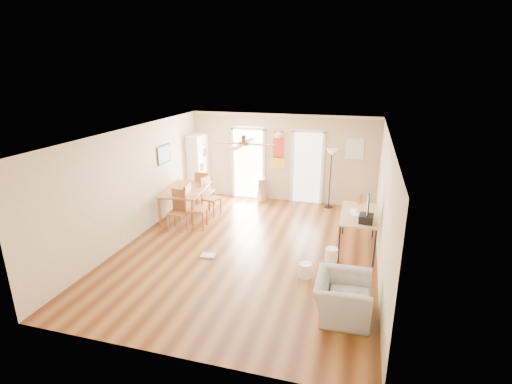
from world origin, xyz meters
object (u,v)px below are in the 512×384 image
(dining_chair_far, at_px, (205,189))
(trash_can, at_px, (263,190))
(dining_table, at_px, (186,203))
(dining_chair_right_b, at_px, (197,207))
(torchiere_lamp, at_px, (330,179))
(wastebasket_a, at_px, (332,255))
(dining_chair_near, at_px, (177,211))
(wastebasket_b, at_px, (305,270))
(armchair, at_px, (343,297))
(computer_desk, at_px, (358,231))
(printer, at_px, (366,219))
(dining_chair_right_a, at_px, (211,196))
(bookshelf, at_px, (199,166))

(dining_chair_far, distance_m, trash_can, 1.74)
(dining_table, relative_size, dining_chair_right_b, 1.46)
(torchiere_lamp, distance_m, wastebasket_a, 3.39)
(dining_chair_right_b, height_order, dining_chair_near, dining_chair_right_b)
(wastebasket_a, height_order, wastebasket_b, wastebasket_a)
(dining_chair_far, distance_m, armchair, 5.88)
(dining_chair_right_b, relative_size, computer_desk, 0.71)
(dining_chair_far, bearing_deg, printer, 152.66)
(dining_chair_near, xyz_separation_m, trash_can, (1.49, 2.63, -0.13))
(dining_chair_near, xyz_separation_m, dining_chair_far, (0.02, 1.72, 0.03))
(dining_chair_far, xyz_separation_m, wastebasket_a, (3.82, -2.37, -0.38))
(computer_desk, height_order, wastebasket_b, computer_desk)
(dining_chair_far, relative_size, wastebasket_b, 3.76)
(dining_chair_right_a, bearing_deg, printer, -101.14)
(torchiere_lamp, distance_m, computer_desk, 2.72)
(trash_can, distance_m, printer, 4.26)
(dining_chair_right_a, height_order, torchiere_lamp, torchiere_lamp)
(bookshelf, relative_size, torchiere_lamp, 1.15)
(dining_chair_near, height_order, trash_can, dining_chair_near)
(dining_chair_right_a, relative_size, wastebasket_a, 3.46)
(dining_table, xyz_separation_m, dining_chair_far, (0.16, 0.93, 0.12))
(dining_chair_far, relative_size, torchiere_lamp, 0.62)
(printer, distance_m, armchair, 2.18)
(dining_table, height_order, dining_chair_near, dining_chair_near)
(wastebasket_b, relative_size, armchair, 0.28)
(computer_desk, xyz_separation_m, printer, (0.14, -0.47, 0.50))
(dining_chair_near, relative_size, wastebasket_b, 3.51)
(dining_chair_right_b, xyz_separation_m, torchiere_lamp, (3.05, 2.39, 0.29))
(dining_chair_right_b, distance_m, computer_desk, 3.91)
(bookshelf, xyz_separation_m, printer, (4.98, -2.91, -0.06))
(bookshelf, xyz_separation_m, dining_chair_right_a, (0.93, -1.33, -0.46))
(dining_table, height_order, wastebasket_a, dining_table)
(dining_chair_right_b, distance_m, torchiere_lamp, 3.88)
(dining_table, distance_m, printer, 4.77)
(dining_chair_right_a, bearing_deg, dining_table, 138.16)
(dining_chair_far, xyz_separation_m, torchiere_lamp, (3.44, 0.92, 0.32))
(dining_table, height_order, trash_can, dining_table)
(bookshelf, relative_size, printer, 6.04)
(dining_chair_near, height_order, wastebasket_a, dining_chair_near)
(dining_table, bearing_deg, dining_chair_right_a, 37.93)
(dining_table, relative_size, trash_can, 2.25)
(computer_desk, bearing_deg, printer, -73.42)
(trash_can, distance_m, computer_desk, 3.80)
(printer, bearing_deg, dining_table, 170.52)
(wastebasket_b, bearing_deg, dining_chair_right_b, 150.85)
(dining_table, xyz_separation_m, dining_chair_near, (0.14, -0.79, 0.09))
(computer_desk, bearing_deg, dining_chair_near, -178.60)
(dining_chair_right_a, relative_size, armchair, 1.02)
(dining_table, distance_m, dining_chair_right_a, 0.71)
(dining_chair_right_a, bearing_deg, torchiere_lamp, -54.70)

